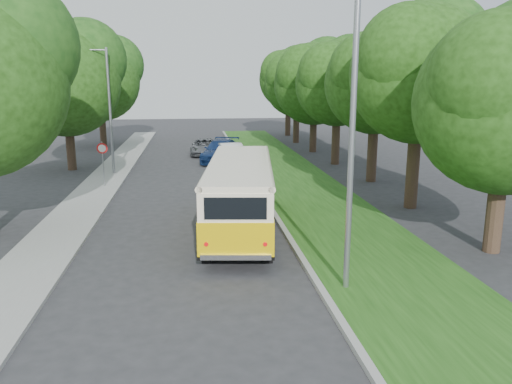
{
  "coord_description": "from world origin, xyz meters",
  "views": [
    {
      "loc": [
        0.23,
        -14.88,
        5.69
      ],
      "look_at": [
        2.57,
        3.48,
        1.5
      ],
      "focal_mm": 35.0,
      "sensor_mm": 36.0,
      "label": 1
    }
  ],
  "objects": [
    {
      "name": "ground",
      "position": [
        0.0,
        0.0,
        0.0
      ],
      "size": [
        120.0,
        120.0,
        0.0
      ],
      "primitive_type": "plane",
      "color": "#2D2D30",
      "rests_on": "ground"
    },
    {
      "name": "curb",
      "position": [
        3.6,
        5.0,
        0.07
      ],
      "size": [
        0.2,
        70.0,
        0.15
      ],
      "primitive_type": "cube",
      "color": "gray",
      "rests_on": "ground"
    },
    {
      "name": "grass_verge",
      "position": [
        5.95,
        5.0,
        0.07
      ],
      "size": [
        4.5,
        70.0,
        0.13
      ],
      "primitive_type": "cube",
      "color": "#1D4713",
      "rests_on": "ground"
    },
    {
      "name": "sidewalk",
      "position": [
        -4.8,
        5.0,
        0.06
      ],
      "size": [
        2.2,
        70.0,
        0.12
      ],
      "primitive_type": "cube",
      "color": "gray",
      "rests_on": "ground"
    },
    {
      "name": "treeline",
      "position": [
        3.15,
        17.99,
        5.93
      ],
      "size": [
        24.27,
        41.91,
        9.46
      ],
      "color": "#332319",
      "rests_on": "ground"
    },
    {
      "name": "lamppost_near",
      "position": [
        4.21,
        -2.5,
        4.37
      ],
      "size": [
        1.71,
        0.16,
        8.0
      ],
      "color": "gray",
      "rests_on": "ground"
    },
    {
      "name": "lamppost_far",
      "position": [
        -4.7,
        16.0,
        4.12
      ],
      "size": [
        1.71,
        0.16,
        7.5
      ],
      "color": "gray",
      "rests_on": "ground"
    },
    {
      "name": "warning_sign",
      "position": [
        -4.5,
        11.98,
        1.71
      ],
      "size": [
        0.56,
        0.1,
        2.5
      ],
      "color": "gray",
      "rests_on": "ground"
    },
    {
      "name": "vintage_bus",
      "position": [
        1.97,
        3.51,
        1.37
      ],
      "size": [
        3.51,
        9.43,
        2.73
      ],
      "primitive_type": null,
      "rotation": [
        0.0,
        0.0,
        -0.13
      ],
      "color": "yellow",
      "rests_on": "ground"
    },
    {
      "name": "car_silver",
      "position": [
        2.14,
        10.05,
        0.64
      ],
      "size": [
        2.59,
        4.02,
        1.28
      ],
      "primitive_type": "imported",
      "rotation": [
        0.0,
        0.0,
        -0.31
      ],
      "color": "#B1B0B5",
      "rests_on": "ground"
    },
    {
      "name": "car_white",
      "position": [
        2.86,
        18.83,
        0.71
      ],
      "size": [
        2.12,
        4.47,
        1.41
      ],
      "primitive_type": "imported",
      "rotation": [
        0.0,
        0.0,
        0.15
      ],
      "color": "silver",
      "rests_on": "ground"
    },
    {
      "name": "car_blue",
      "position": [
        2.19,
        20.11,
        0.76
      ],
      "size": [
        3.38,
        5.59,
        1.51
      ],
      "primitive_type": "imported",
      "rotation": [
        0.0,
        0.0,
        -0.26
      ],
      "color": "navy",
      "rests_on": "ground"
    },
    {
      "name": "car_grey",
      "position": [
        1.13,
        23.55,
        0.61
      ],
      "size": [
        2.24,
        4.5,
        1.23
      ],
      "primitive_type": "imported",
      "rotation": [
        0.0,
        0.0,
        -0.05
      ],
      "color": "slate",
      "rests_on": "ground"
    }
  ]
}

